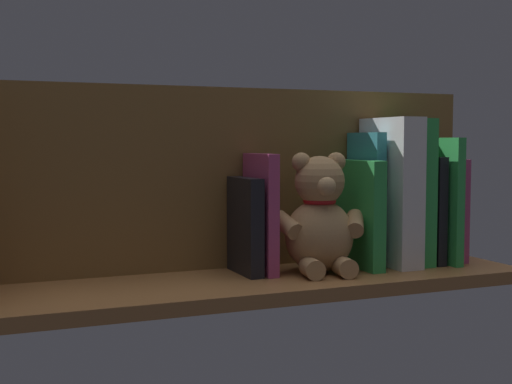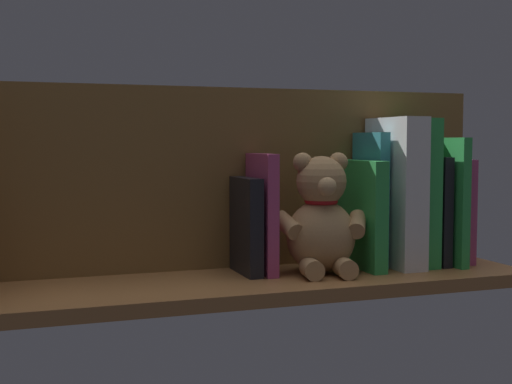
{
  "view_description": "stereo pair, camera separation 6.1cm",
  "coord_description": "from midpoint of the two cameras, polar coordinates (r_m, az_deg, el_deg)",
  "views": [
    {
      "loc": [
        43.13,
        104.01,
        22.04
      ],
      "look_at": [
        0.0,
        0.0,
        13.94
      ],
      "focal_mm": 48.93,
      "sensor_mm": 36.0,
      "label": 1
    },
    {
      "loc": [
        37.41,
        106.2,
        22.04
      ],
      "look_at": [
        0.0,
        0.0,
        13.94
      ],
      "focal_mm": 48.93,
      "sensor_mm": 36.0,
      "label": 2
    }
  ],
  "objects": [
    {
      "name": "book_0",
      "position": [
        1.35,
        13.76,
        -1.37
      ],
      "size": [
        2.85,
        12.19,
        18.89
      ],
      "primitive_type": "cube",
      "color": "#B23F72",
      "rests_on": "ground_plane"
    },
    {
      "name": "book_5",
      "position": [
        1.23,
        6.93,
        -1.78
      ],
      "size": [
        2.52,
        14.41,
        18.86
      ],
      "primitive_type": "cube",
      "color": "green",
      "rests_on": "ground_plane"
    },
    {
      "name": "ground_plane",
      "position": [
        1.15,
        -1.54,
        -7.51
      ],
      "size": [
        92.53,
        24.81,
        2.2
      ],
      "primitive_type": "cube",
      "color": "brown"
    },
    {
      "name": "book_7",
      "position": [
        1.16,
        -2.41,
        -2.78
      ],
      "size": [
        2.39,
        11.02,
        16.12
      ],
      "primitive_type": "cube",
      "color": "black",
      "rests_on": "ground_plane"
    },
    {
      "name": "dictionary_thick_white",
      "position": [
        1.26,
        9.59,
        0.03
      ],
      "size": [
        4.66,
        14.46,
        26.33
      ],
      "primitive_type": "cube",
      "color": "silver",
      "rests_on": "ground_plane"
    },
    {
      "name": "book_1",
      "position": [
        1.32,
        13.13,
        -0.63
      ],
      "size": [
        1.67,
        14.93,
        22.81
      ],
      "primitive_type": "cube",
      "color": "green",
      "rests_on": "ground_plane"
    },
    {
      "name": "shelf_back_panel",
      "position": [
        1.22,
        -3.26,
        1.15
      ],
      "size": [
        92.53,
        1.5,
        31.46
      ],
      "primitive_type": "cube",
      "color": "brown",
      "rests_on": "ground_plane"
    },
    {
      "name": "book_2",
      "position": [
        1.31,
        12.07,
        -1.38
      ],
      "size": [
        1.85,
        13.17,
        19.38
      ],
      "primitive_type": "cube",
      "color": "black",
      "rests_on": "ground_plane"
    },
    {
      "name": "book_4",
      "position": [
        1.26,
        7.58,
        -0.54
      ],
      "size": [
        1.91,
        10.34,
        23.72
      ],
      "primitive_type": "cube",
      "color": "teal",
      "rests_on": "ground_plane"
    },
    {
      "name": "book_6",
      "position": [
        1.17,
        -1.12,
        -1.77
      ],
      "size": [
        1.96,
        11.31,
        20.09
      ],
      "primitive_type": "cube",
      "color": "#B23F72",
      "rests_on": "ground_plane"
    },
    {
      "name": "teddy_bear",
      "position": [
        1.18,
        3.75,
        -2.29
      ],
      "size": [
        16.2,
        14.42,
        20.29
      ],
      "rotation": [
        0.0,
        0.0,
        -0.18
      ],
      "color": "tan",
      "rests_on": "ground_plane"
    },
    {
      "name": "book_3",
      "position": [
        1.29,
        11.06,
        0.06
      ],
      "size": [
        2.8,
        13.37,
        26.15
      ],
      "primitive_type": "cube",
      "color": "green",
      "rests_on": "ground_plane"
    }
  ]
}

